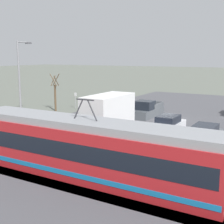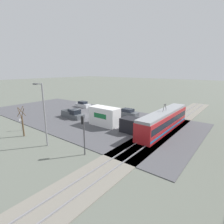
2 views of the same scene
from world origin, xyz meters
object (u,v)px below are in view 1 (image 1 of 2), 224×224
pickup_truck (147,110)px  sedan_car_1 (205,137)px  box_truck (100,118)px  no_parking_sign (75,99)px  street_tree (55,94)px  street_lamp_near_crossing (21,75)px  sedan_car_0 (168,126)px  light_rail_tram (86,149)px

pickup_truck → sedan_car_1: 11.70m
box_truck → no_parking_sign: (10.45, -10.54, -0.35)m
street_tree → street_lamp_near_crossing: size_ratio=0.56×
pickup_truck → sedan_car_0: (-4.69, 6.03, -0.06)m
sedan_car_0 → no_parking_sign: 16.47m
pickup_truck → no_parking_sign: bearing=-3.8°
pickup_truck → street_lamp_near_crossing: (11.06, 7.82, 3.99)m
sedan_car_1 → street_tree: (19.69, -6.05, 1.39)m
street_tree → no_parking_sign: size_ratio=2.25×
sedan_car_1 → box_truck: bearing=11.5°
light_rail_tram → sedan_car_0: 11.89m
sedan_car_1 → street_tree: street_tree is taller
sedan_car_0 → no_parking_sign: size_ratio=2.21×
box_truck → street_lamp_near_crossing: size_ratio=1.14×
light_rail_tram → no_parking_sign: size_ratio=7.39×
box_truck → no_parking_sign: bearing=-45.2°
box_truck → street_lamp_near_crossing: (11.17, -2.02, 3.14)m
street_tree → light_rail_tram: bearing=134.6°
street_lamp_near_crossing → no_parking_sign: 9.23m
box_truck → street_tree: (11.41, -7.73, 0.48)m
light_rail_tram → sedan_car_1: 10.60m
pickup_truck → street_lamp_near_crossing: size_ratio=0.63×
box_truck → street_tree: bearing=-34.1°
light_rail_tram → sedan_car_0: light_rail_tram is taller
sedan_car_0 → street_lamp_near_crossing: size_ratio=0.55×
sedan_car_1 → street_lamp_near_crossing: street_lamp_near_crossing is taller
light_rail_tram → street_tree: 22.13m
box_truck → light_rail_tram: bearing=117.2°
pickup_truck → no_parking_sign: size_ratio=2.55×
light_rail_tram → box_truck: light_rail_tram is taller
street_lamp_near_crossing → pickup_truck: bearing=-144.7°
sedan_car_0 → sedan_car_1: size_ratio=0.99×
light_rail_tram → box_truck: bearing=-62.8°
sedan_car_1 → pickup_truck: bearing=-44.3°
pickup_truck → street_tree: street_tree is taller
box_truck → sedan_car_1: 8.49m
street_lamp_near_crossing → street_tree: bearing=-87.5°
sedan_car_1 → street_lamp_near_crossing: (19.44, -0.34, 4.05)m
box_truck → pickup_truck: size_ratio=1.81×
sedan_car_1 → no_parking_sign: 20.71m
light_rail_tram → pickup_truck: (4.23, -17.88, -0.88)m
pickup_truck → sedan_car_0: bearing=127.9°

